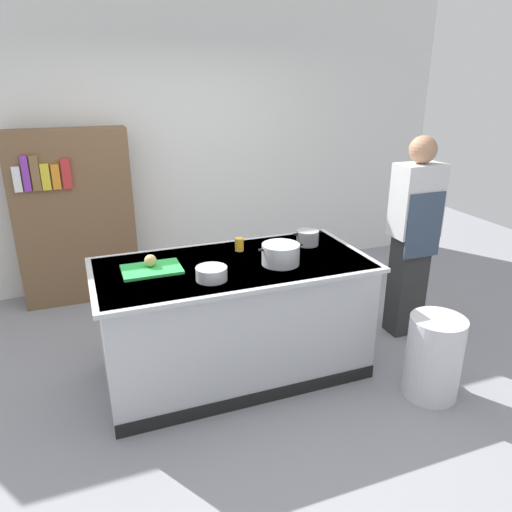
% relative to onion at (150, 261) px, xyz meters
% --- Properties ---
extents(ground_plane, '(10.00, 10.00, 0.00)m').
position_rel_onion_xyz_m(ground_plane, '(0.57, -0.10, -0.96)').
color(ground_plane, gray).
extents(back_wall, '(6.40, 0.12, 3.00)m').
position_rel_onion_xyz_m(back_wall, '(0.57, 2.00, 0.54)').
color(back_wall, white).
rests_on(back_wall, ground_plane).
extents(counter_island, '(1.98, 0.98, 0.90)m').
position_rel_onion_xyz_m(counter_island, '(0.57, -0.10, -0.50)').
color(counter_island, '#B7BABF').
rests_on(counter_island, ground_plane).
extents(cutting_board, '(0.40, 0.28, 0.02)m').
position_rel_onion_xyz_m(cutting_board, '(-0.00, -0.03, -0.05)').
color(cutting_board, green).
rests_on(cutting_board, counter_island).
extents(onion, '(0.08, 0.08, 0.08)m').
position_rel_onion_xyz_m(onion, '(0.00, 0.00, 0.00)').
color(onion, tan).
rests_on(onion, cutting_board).
extents(stock_pot, '(0.33, 0.27, 0.15)m').
position_rel_onion_xyz_m(stock_pot, '(0.88, -0.23, 0.01)').
color(stock_pot, '#B7BABF').
rests_on(stock_pot, counter_island).
extents(sauce_pan, '(0.24, 0.18, 0.12)m').
position_rel_onion_xyz_m(sauce_pan, '(1.24, 0.07, -0.00)').
color(sauce_pan, '#99999E').
rests_on(sauce_pan, counter_island).
extents(mixing_bowl, '(0.21, 0.21, 0.09)m').
position_rel_onion_xyz_m(mixing_bowl, '(0.34, -0.33, -0.02)').
color(mixing_bowl, '#B7BABF').
rests_on(mixing_bowl, counter_island).
extents(juice_cup, '(0.07, 0.07, 0.10)m').
position_rel_onion_xyz_m(juice_cup, '(0.69, 0.13, -0.01)').
color(juice_cup, yellow).
rests_on(juice_cup, counter_island).
extents(trash_bin, '(0.38, 0.38, 0.61)m').
position_rel_onion_xyz_m(trash_bin, '(1.78, -0.87, -0.66)').
color(trash_bin, silver).
rests_on(trash_bin, ground_plane).
extents(person_chef, '(0.38, 0.25, 1.72)m').
position_rel_onion_xyz_m(person_chef, '(2.17, -0.04, -0.05)').
color(person_chef, '#2E2E2E').
rests_on(person_chef, ground_plane).
extents(bookshelf, '(1.10, 0.31, 1.70)m').
position_rel_onion_xyz_m(bookshelf, '(-0.46, 1.70, -0.11)').
color(bookshelf, brown).
rests_on(bookshelf, ground_plane).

